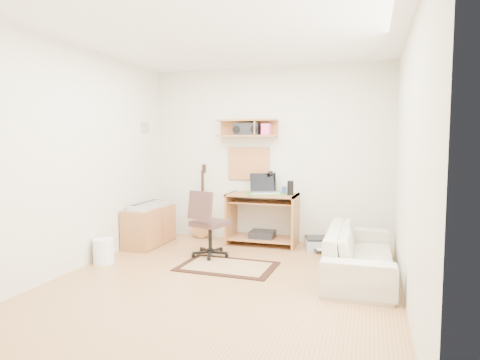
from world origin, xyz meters
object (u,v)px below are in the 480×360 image
(task_chair, at_px, (210,223))
(sofa, at_px, (360,244))
(desk, at_px, (262,219))
(cabinet, at_px, (149,226))
(printer, at_px, (321,244))

(task_chair, bearing_deg, sofa, 12.70)
(desk, relative_size, cabinet, 1.11)
(task_chair, distance_m, printer, 1.60)
(desk, bearing_deg, task_chair, -119.56)
(printer, xyz_separation_m, sofa, (0.54, -1.01, 0.27))
(cabinet, distance_m, printer, 2.47)
(desk, bearing_deg, cabinet, -161.63)
(desk, relative_size, sofa, 0.55)
(desk, relative_size, task_chair, 1.13)
(task_chair, height_order, cabinet, task_chair)
(cabinet, distance_m, sofa, 3.01)
(desk, distance_m, task_chair, 0.98)
(cabinet, bearing_deg, sofa, -10.36)
(printer, bearing_deg, sofa, -79.19)
(task_chair, distance_m, sofa, 1.89)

